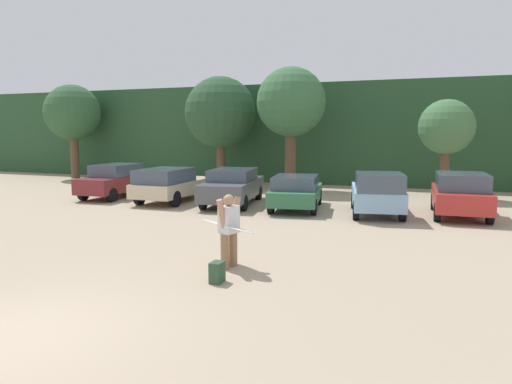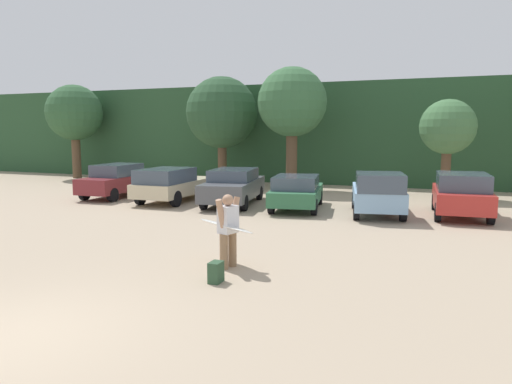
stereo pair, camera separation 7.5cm
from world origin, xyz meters
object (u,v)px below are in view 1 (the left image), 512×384
Objects in this scene: parked_car_champagne at (172,184)px; parked_car_forest_green at (296,191)px; parked_car_maroon at (115,180)px; parked_car_red at (461,194)px; person_adult at (229,227)px; backpack_dropped at (217,272)px; surfboard_white at (226,226)px; parked_car_dark_gray at (233,186)px; parked_car_sky_blue at (377,193)px.

parked_car_champagne is 5.86m from parked_car_forest_green.
parked_car_champagne is (3.36, -0.29, -0.01)m from parked_car_maroon.
person_adult reaches higher than parked_car_red.
parked_car_maroon is at bearing 135.98° from backpack_dropped.
parked_car_maroon is 1.98× the size of surfboard_white.
parked_car_dark_gray is at bearing -35.62° from surfboard_white.
person_adult is 1.36m from backpack_dropped.
parked_car_red is (2.93, 0.88, 0.00)m from parked_car_sky_blue.
parked_car_maroon reaches higher than parked_car_forest_green.
parked_car_sky_blue is 3.06m from parked_car_red.
parked_car_maroon is 0.97× the size of parked_car_sky_blue.
parked_car_dark_gray is 2.43× the size of surfboard_white.
parked_car_red is 11.53m from backpack_dropped.
parked_car_dark_gray is 9.20m from parked_car_red.
parked_car_dark_gray is 11.21× the size of backpack_dropped.
parked_car_champagne is 9.16m from parked_car_sky_blue.
parked_car_maroon is at bearing -23.95° from person_adult.
parked_car_red is 1.98× the size of surfboard_white.
surfboard_white is at bearing 151.70° from parked_car_sky_blue.
parked_car_dark_gray is (6.25, 0.03, -0.02)m from parked_car_maroon.
parked_car_red is (15.45, 0.32, 0.03)m from parked_car_maroon.
person_adult is (3.88, -8.92, 0.16)m from parked_car_dark_gray.
parked_car_maroon is 13.48m from person_adult.
parked_car_sky_blue reaches higher than parked_car_dark_gray.
parked_car_champagne is at bearing -34.45° from person_adult.
parked_car_dark_gray is 1.19× the size of parked_car_sky_blue.
person_adult is (-2.39, -8.33, 0.11)m from parked_car_sky_blue.
parked_car_champagne is at bearing 86.37° from parked_car_dark_gray.
parked_car_champagne reaches higher than backpack_dropped.
person_adult is at bearing -143.71° from parked_car_champagne.
parked_car_sky_blue reaches higher than parked_car_forest_green.
parked_car_champagne is 1.14× the size of parked_car_sky_blue.
parked_car_sky_blue is 9.40× the size of backpack_dropped.
parked_car_dark_gray is 9.54m from surfboard_white.
parked_car_red reaches higher than backpack_dropped.
person_adult is (0.91, -8.65, 0.24)m from parked_car_forest_green.
person_adult is (10.12, -8.89, 0.14)m from parked_car_maroon.
parked_car_champagne is 10.95m from person_adult.
parked_car_champagne is 10.67× the size of backpack_dropped.
parked_car_red is (12.09, 0.61, 0.04)m from parked_car_champagne.
parked_car_forest_green is 9.84m from backpack_dropped.
surfboard_white is (3.74, -8.77, 0.15)m from parked_car_dark_gray.
surfboard_white is (-0.14, 0.15, -0.02)m from person_adult.
parked_car_champagne is at bearing -20.59° from surfboard_white.
parked_car_champagne reaches higher than parked_car_dark_gray.
parked_car_maroon reaches higher than parked_car_dark_gray.
surfboard_white is 1.50m from backpack_dropped.
backpack_dropped is (-2.17, -9.44, -0.64)m from parked_car_sky_blue.
person_adult is (6.77, -8.60, 0.16)m from parked_car_champagne.
parked_car_forest_green is at bearing 73.32° from parked_car_sky_blue.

